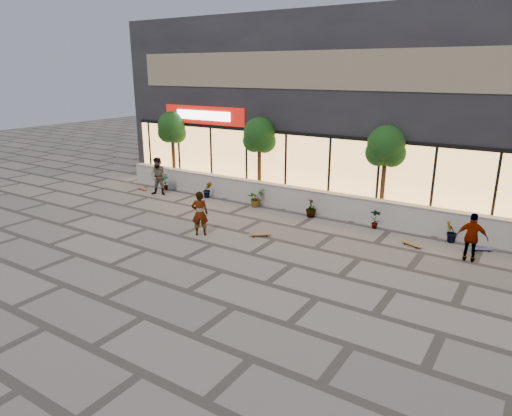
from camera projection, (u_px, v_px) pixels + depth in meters
The scene contains 19 objects.
ground at pixel (222, 271), 14.22m from camera, with size 80.00×80.00×0.00m, color gray.
planter_wall at pixel (319, 202), 19.70m from camera, with size 22.00×0.42×1.04m.
retail_building at pixel (369, 106), 23.02m from camera, with size 24.00×9.17×8.50m.
shrub_a at pixel (165, 182), 23.70m from camera, with size 0.43×0.29×0.81m, color #123310.
shrub_b at pixel (208, 190), 22.24m from camera, with size 0.45×0.36×0.81m, color #123310.
shrub_c at pixel (256, 198), 20.79m from camera, with size 0.73×0.63×0.81m, color #123310.
shrub_d at pixel (311, 208), 19.34m from camera, with size 0.45×0.45×0.81m, color #123310.
shrub_e at pixel (375, 219), 17.89m from camera, with size 0.43×0.29×0.81m, color #123310.
shrub_f at pixel (451, 232), 16.44m from camera, with size 0.45×0.36×0.81m, color #123310.
tree_west at pixel (172, 129), 24.21m from camera, with size 1.60×1.50×3.92m.
tree_midwest at pixel (259, 137), 21.36m from camera, with size 1.60×1.50×3.92m.
tree_mideast at pixel (386, 149), 18.25m from camera, with size 1.60×1.50×3.92m.
skater_center at pixel (200, 213), 17.08m from camera, with size 0.62×0.41×1.71m, color white.
skater_left at pixel (159, 176), 22.58m from camera, with size 0.92×0.72×1.89m, color #9E7F66.
skater_right_near at pixel (472, 237), 14.74m from camera, with size 0.96×0.40×1.64m, color white.
skateboard_center at pixel (260, 234), 17.14m from camera, with size 0.77×0.70×0.10m.
skateboard_left at pixel (143, 188), 23.79m from camera, with size 0.72×0.39×0.08m.
skateboard_right_near at pixel (412, 244), 16.20m from camera, with size 0.82×0.48×0.10m.
skateboard_right_far at pixel (482, 249), 15.77m from camera, with size 0.74×0.48×0.09m.
Camera 1 is at (7.96, -10.37, 6.02)m, focal length 32.00 mm.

